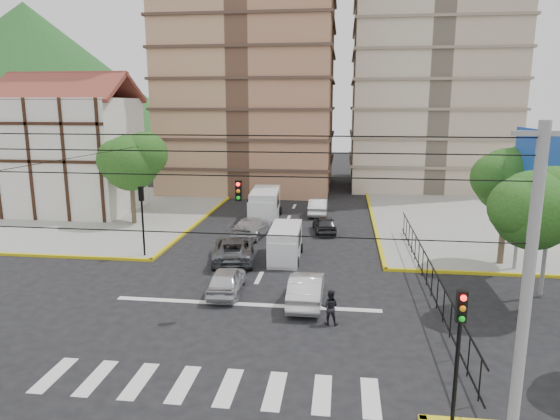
% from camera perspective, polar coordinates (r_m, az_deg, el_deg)
% --- Properties ---
extents(ground, '(160.00, 160.00, 0.00)m').
position_cam_1_polar(ground, '(23.55, -4.48, -11.82)').
color(ground, black).
rests_on(ground, ground).
extents(sidewalk_nw, '(26.00, 26.00, 0.15)m').
position_cam_1_polar(sidewalk_nw, '(48.74, -23.09, -0.11)').
color(sidewalk_nw, gray).
rests_on(sidewalk_nw, ground).
extents(sidewalk_ne, '(26.00, 26.00, 0.15)m').
position_cam_1_polar(sidewalk_ne, '(44.90, 27.26, -1.46)').
color(sidewalk_ne, gray).
rests_on(sidewalk_ne, ground).
extents(crosswalk_stripes, '(12.00, 2.40, 0.01)m').
position_cam_1_polar(crosswalk_stripes, '(18.37, -8.47, -19.25)').
color(crosswalk_stripes, silver).
rests_on(crosswalk_stripes, ground).
extents(stop_line, '(13.00, 0.40, 0.01)m').
position_cam_1_polar(stop_line, '(24.63, -3.91, -10.69)').
color(stop_line, silver).
rests_on(stop_line, ground).
extents(tudor_building, '(10.80, 8.05, 12.23)m').
position_cam_1_polar(tudor_building, '(47.51, -22.56, 5.97)').
color(tudor_building, silver).
rests_on(tudor_building, ground).
extents(distant_hill, '(70.00, 70.00, 28.00)m').
position_cam_1_polar(distant_hill, '(108.88, -26.64, 13.15)').
color(distant_hill, '#1E501A').
rests_on(distant_hill, ground).
extents(park_fence, '(0.10, 22.50, 1.66)m').
position_cam_1_polar(park_fence, '(27.65, 16.35, -8.59)').
color(park_fence, black).
rests_on(park_fence, ground).
extents(billboard, '(0.36, 6.20, 8.10)m').
position_cam_1_polar(billboard, '(29.06, 27.28, 3.76)').
color(billboard, slate).
rests_on(billboard, ground).
extents(tree_park_a, '(4.41, 3.60, 6.83)m').
position_cam_1_polar(tree_park_a, '(25.04, 27.16, 0.34)').
color(tree_park_a, '#473828').
rests_on(tree_park_a, ground).
extents(tree_park_c, '(4.65, 3.80, 7.25)m').
position_cam_1_polar(tree_park_c, '(31.85, 24.74, 3.40)').
color(tree_park_c, '#473828').
rests_on(tree_park_c, ground).
extents(tree_tudor, '(5.39, 4.40, 7.43)m').
position_cam_1_polar(tree_tudor, '(40.78, -16.59, 5.49)').
color(tree_tudor, '#473828').
rests_on(tree_tudor, ground).
extents(traffic_light_se, '(0.28, 0.22, 4.40)m').
position_cam_1_polar(traffic_light_se, '(15.10, 19.75, -13.77)').
color(traffic_light_se, black).
rests_on(traffic_light_se, ground).
extents(traffic_light_nw, '(0.28, 0.22, 4.40)m').
position_cam_1_polar(traffic_light_nw, '(32.03, -15.49, 0.07)').
color(traffic_light_nw, black).
rests_on(traffic_light_nw, ground).
extents(traffic_light_hanging, '(18.00, 9.12, 0.92)m').
position_cam_1_polar(traffic_light_hanging, '(19.89, -5.94, 1.53)').
color(traffic_light_hanging, black).
rests_on(traffic_light_hanging, ground).
extents(utility_pole_se, '(1.40, 0.28, 9.00)m').
position_cam_1_polar(utility_pole_se, '(13.73, 26.27, -9.45)').
color(utility_pole_se, slate).
rests_on(utility_pole_se, ground).
extents(van_right_lane, '(1.94, 4.58, 2.05)m').
position_cam_1_polar(van_right_lane, '(30.89, 0.56, -3.97)').
color(van_right_lane, silver).
rests_on(van_right_lane, ground).
extents(van_left_lane, '(2.53, 5.68, 2.50)m').
position_cam_1_polar(van_left_lane, '(41.50, -1.77, 0.50)').
color(van_left_lane, silver).
rests_on(van_left_lane, ground).
extents(car_silver_front_left, '(1.84, 4.12, 1.38)m').
position_cam_1_polar(car_silver_front_left, '(25.89, -6.13, -7.95)').
color(car_silver_front_left, silver).
rests_on(car_silver_front_left, ground).
extents(car_white_front_right, '(1.57, 4.50, 1.48)m').
position_cam_1_polar(car_white_front_right, '(24.47, 3.02, -8.97)').
color(car_white_front_right, silver).
rests_on(car_white_front_right, ground).
extents(car_grey_mid_left, '(3.32, 5.64, 1.47)m').
position_cam_1_polar(car_grey_mid_left, '(31.01, -5.33, -4.46)').
color(car_grey_mid_left, '#53565A').
rests_on(car_grey_mid_left, ground).
extents(car_silver_rear_left, '(2.80, 5.20, 1.43)m').
position_cam_1_polar(car_silver_rear_left, '(36.46, -3.21, -1.95)').
color(car_silver_rear_left, '#B7B8BC').
rests_on(car_silver_rear_left, ground).
extents(car_darkgrey_mid_right, '(2.13, 4.01, 1.30)m').
position_cam_1_polar(car_darkgrey_mid_right, '(37.68, 5.10, -1.62)').
color(car_darkgrey_mid_right, '#29292C').
rests_on(car_darkgrey_mid_right, ground).
extents(car_white_rear_right, '(1.58, 4.46, 1.47)m').
position_cam_1_polar(car_white_rear_right, '(43.59, 4.38, 0.38)').
color(car_white_rear_right, silver).
rests_on(car_white_rear_right, ground).
extents(pedestrian_crosswalk, '(0.81, 0.65, 1.57)m').
position_cam_1_polar(pedestrian_crosswalk, '(22.34, 5.73, -11.00)').
color(pedestrian_crosswalk, black).
rests_on(pedestrian_crosswalk, ground).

